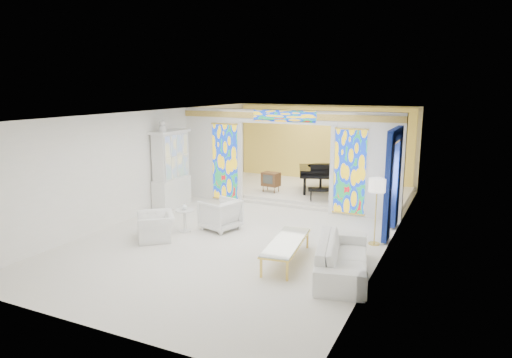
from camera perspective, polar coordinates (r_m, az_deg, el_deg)
The scene contains 24 objects.
floor at distance 12.47m, azimuth 0.17°, elevation -5.70°, with size 12.00×12.00×0.00m, color silver.
ceiling at distance 11.93m, azimuth 0.17°, elevation 8.19°, with size 7.00×12.00×0.02m, color silver.
wall_back at distance 17.67m, azimuth 8.47°, elevation 4.28°, with size 7.00×0.02×3.00m, color silver.
wall_front at distance 7.30m, azimuth -20.38°, elevation -6.75°, with size 7.00×0.02×3.00m, color silver.
wall_left at distance 13.94m, azimuth -12.98°, elevation 2.18°, with size 0.02×12.00×3.00m, color silver.
wall_right at distance 11.12m, azimuth 16.74°, elevation -0.36°, with size 0.02×12.00×3.00m, color silver.
partition_wall at distance 13.89m, azimuth 3.67°, elevation 3.06°, with size 7.00×0.22×3.00m.
stained_glass_left at distance 14.72m, azimuth -3.87°, elevation 2.15°, with size 0.90×0.04×2.40m, color gold.
stained_glass_right at distance 13.25m, azimuth 11.66°, elevation 0.88°, with size 0.90×0.04×2.40m, color gold.
stained_glass_transom at distance 13.67m, azimuth 3.57°, elevation 7.85°, with size 2.00×0.04×0.34m, color gold.
alcove_platform at distance 16.13m, azimuth 6.36°, elevation -1.45°, with size 6.80×3.80×0.18m, color silver.
gold_curtain_back at distance 17.55m, azimuth 8.36°, elevation 4.24°, with size 6.70×0.10×2.90m, color #F3CE54.
chandelier at distance 15.60m, azimuth 7.14°, elevation 7.24°, with size 0.48×0.48×0.30m, color #DFBB4E.
blue_drapes at distance 11.80m, azimuth 16.80°, elevation 0.69°, with size 0.14×1.85×2.65m.
china_cabinet at distance 14.29m, azimuth -10.56°, elevation 1.16°, with size 0.56×1.46×2.72m.
armchair_left at distance 11.51m, azimuth -12.41°, elevation -5.80°, with size 0.99×0.86×0.64m, color white.
armchair_right at distance 11.99m, azimuth -4.49°, elevation -4.44°, with size 0.86×0.89×0.81m, color white.
sofa at distance 9.37m, azimuth 10.77°, elevation -9.57°, with size 2.45×0.96×0.71m, color white.
side_table at distance 11.92m, azimuth -8.91°, elevation -4.74°, with size 0.61×0.61×0.58m.
vase at distance 11.85m, azimuth -8.96°, elevation -3.40°, with size 0.17×0.17×0.17m, color white.
coffee_table at distance 9.83m, azimuth 3.82°, elevation -7.96°, with size 0.89×2.13×0.46m.
floor_lamp at distance 10.96m, azimuth 14.89°, elevation -1.15°, with size 0.49×0.49×1.60m.
grand_piano at distance 15.67m, azimuth 8.33°, elevation 0.98°, with size 1.85×2.81×1.00m.
tv_console at distance 15.38m, azimuth 1.87°, elevation -0.03°, with size 0.62×0.46×0.66m.
Camera 1 is at (5.05, -10.79, 3.70)m, focal length 32.00 mm.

